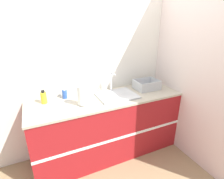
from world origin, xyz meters
The scene contains 9 objects.
ground_plane centered at (0.00, 0.00, 0.00)m, with size 12.00×12.00×0.00m, color #937A56.
wall_back centered at (0.00, 0.67, 1.30)m, with size 4.53×0.06×2.60m.
wall_right centered at (1.09, 0.32, 1.30)m, with size 0.06×2.64×2.60m.
counter_cabinet centered at (0.00, 0.32, 0.47)m, with size 2.15×0.66×0.93m.
sink centered at (0.14, 0.31, 0.95)m, with size 0.54×0.43×0.31m.
paper_towel_roll centered at (-0.38, 0.24, 1.06)m, with size 0.12×0.12×0.25m.
dish_rack centered at (0.69, 0.37, 0.98)m, with size 0.37×0.28×0.14m.
bottle_blue centered at (-0.54, 0.54, 0.99)m, with size 0.07×0.07×0.15m.
bottle_yellow centered at (-0.81, 0.50, 1.01)m, with size 0.08×0.08×0.18m.
Camera 1 is at (-0.88, -1.73, 1.92)m, focal length 28.00 mm.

